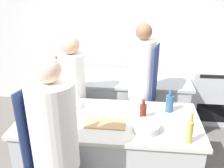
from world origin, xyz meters
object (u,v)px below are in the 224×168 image
chef_at_stove (141,91)px  bottle_water (170,103)px  bottle_olive_oil (44,98)px  bottle_cooking_oil (143,111)px  bowl_prep_small (73,105)px  bottle_vinegar (190,131)px  bottle_wine (33,116)px  chef_at_pass_far (73,98)px  oven_range (212,93)px  bottle_sauce (57,97)px  chef_at_prep_near (57,158)px  bowl_mixing_large (146,127)px

chef_at_stove → bottle_water: bearing=48.4°
bottle_olive_oil → bottle_cooking_oil: bottle_olive_oil is taller
chef_at_stove → bowl_prep_small: (-0.79, -0.48, 0.01)m
bottle_vinegar → bottle_wine: size_ratio=1.08×
chef_at_pass_far → chef_at_stove: bearing=-71.3°
chef_at_stove → oven_range: bearing=145.0°
bottle_olive_oil → bottle_water: bottle_olive_oil is taller
oven_range → bottle_sauce: size_ratio=3.59×
bottle_olive_oil → bottle_vinegar: bearing=-19.1°
oven_range → bottle_sauce: bearing=-146.3°
chef_at_prep_near → bottle_wine: size_ratio=6.17×
chef_at_prep_near → bottle_wine: (-0.37, 0.44, 0.12)m
bottle_vinegar → bottle_water: size_ratio=1.16×
bottle_water → chef_at_stove: bearing=123.5°
chef_at_pass_far → bottle_wine: bearing=176.7°
bottle_sauce → bottle_cooking_oil: bearing=-10.9°
chef_at_pass_far → bowl_prep_small: 0.38m
chef_at_prep_near → chef_at_stove: size_ratio=0.99×
bottle_wine → bottle_sauce: (0.09, 0.47, -0.01)m
bottle_wine → bottle_water: bearing=18.0°
chef_at_stove → chef_at_pass_far: bearing=-66.9°
chef_at_prep_near → bowl_mixing_large: 0.89m
chef_at_pass_far → bottle_wine: chef_at_pass_far is taller
chef_at_pass_far → chef_at_prep_near: bearing=-161.5°
bottle_olive_oil → bowl_mixing_large: bottle_olive_oil is taller
chef_at_prep_near → bottle_sauce: bearing=32.5°
bottle_olive_oil → bowl_prep_small: bearing=3.9°
bottle_wine → bottle_water: 1.45m
chef_at_stove → bottle_cooking_oil: bearing=16.3°
chef_at_prep_near → bottle_sauce: 0.96m
chef_at_prep_near → bottle_water: (1.01, 0.89, 0.11)m
bottle_vinegar → bowl_mixing_large: size_ratio=1.19×
chef_at_pass_far → bottle_water: bearing=-95.4°
chef_at_prep_near → bowl_mixing_large: (0.75, 0.47, 0.04)m
bottle_olive_oil → bottle_sauce: size_ratio=1.09×
chef_at_prep_near → bottle_olive_oil: bearing=41.3°
bottle_cooking_oil → chef_at_pass_far: bearing=150.4°
bottle_olive_oil → bowl_prep_small: size_ratio=1.27×
oven_range → bottle_water: (-0.92, -1.50, 0.53)m
oven_range → bottle_wine: 3.06m
bottle_vinegar → bowl_mixing_large: bottle_vinegar is taller
oven_range → bottle_sauce: 2.71m
bowl_mixing_large → bottle_wine: bearing=-178.3°
oven_range → chef_at_stove: bearing=-139.9°
bottle_vinegar → bottle_sauce: bearing=157.0°
bottle_wine → bottle_sauce: bearing=79.5°
bottle_vinegar → bowl_prep_small: size_ratio=1.41×
chef_at_pass_far → bottle_vinegar: size_ratio=5.29×
chef_at_prep_near → bowl_prep_small: (-0.08, 0.87, 0.03)m
bottle_sauce → bowl_mixing_large: bearing=-23.1°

